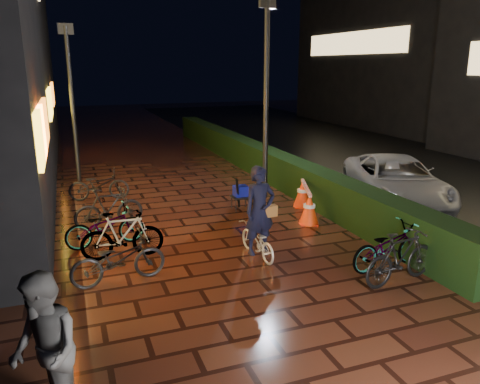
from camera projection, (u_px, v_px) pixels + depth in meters
name	position (u px, v px, depth m)	size (l,w,h in m)	color
ground	(259.00, 280.00, 8.45)	(80.00, 80.00, 0.00)	#381911
asphalt_road	(446.00, 178.00, 15.99)	(11.00, 60.00, 0.01)	black
hedge	(259.00, 159.00, 16.66)	(0.70, 20.00, 1.00)	black
bystander_person	(45.00, 352.00, 4.86)	(0.85, 0.66, 1.75)	#5A5A5C
van	(396.00, 181.00, 12.96)	(2.14, 4.64, 1.29)	#B6B5BA
lamp_post_hedge	(266.00, 90.00, 13.04)	(0.53, 0.22, 5.59)	black
lamp_post_sf	(72.00, 97.00, 14.99)	(0.47, 0.13, 5.00)	black
cyclist	(259.00, 225.00, 9.26)	(0.71, 1.36, 1.89)	silver
traffic_barrier	(306.00, 200.00, 12.04)	(1.05, 1.87, 0.77)	#FF3E0D
cart_assembly	(241.00, 192.00, 12.42)	(0.51, 0.52, 0.94)	black
parked_bikes_storefront	(109.00, 218.00, 10.39)	(1.96, 6.41, 0.98)	black
parked_bikes_hedge	(394.00, 251.00, 8.56)	(1.90, 1.34, 0.98)	black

